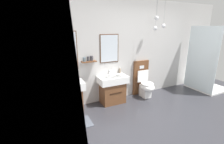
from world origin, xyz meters
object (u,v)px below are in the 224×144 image
Objects in this scene: toothbrush_cup at (52,80)px; shower_tray at (205,77)px; vanity_sink_left at (68,96)px; toilet at (144,83)px; vanity_sink_right at (112,88)px; soap_dispenser at (120,71)px.

shower_tray is (4.44, -0.59, -0.38)m from toothbrush_cup.
toilet is (2.12, -0.01, -0.01)m from vanity_sink_left.
toothbrush_cup reaches higher than vanity_sink_left.
toilet is at bearing -3.81° from toothbrush_cup.
shower_tray reaches higher than vanity_sink_right.
toothbrush_cup is at bearing 172.50° from shower_tray.
vanity_sink_left is 0.50m from toothbrush_cup.
toothbrush_cup is 1.73m from soap_dispenser.
vanity_sink_right is 0.38× the size of shower_tray.
vanity_sink_right is 3.82× the size of toothbrush_cup.
soap_dispenser reaches higher than vanity_sink_right.
vanity_sink_left is at bearing 179.77° from toilet.
vanity_sink_right is 3.05m from shower_tray.
toothbrush_cup is 1.15× the size of soap_dispenser.
vanity_sink_right is 4.41× the size of soap_dispenser.
vanity_sink_left is 1.14m from vanity_sink_right.
soap_dispenser is (1.44, 0.16, 0.40)m from vanity_sink_left.
vanity_sink_right is 0.99m from toilet.
toothbrush_cup is (-2.41, 0.16, 0.40)m from toilet.
vanity_sink_left is at bearing -27.74° from toothbrush_cup.
toilet is (0.99, -0.01, -0.01)m from vanity_sink_right.
toothbrush_cup is at bearing 152.26° from vanity_sink_left.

